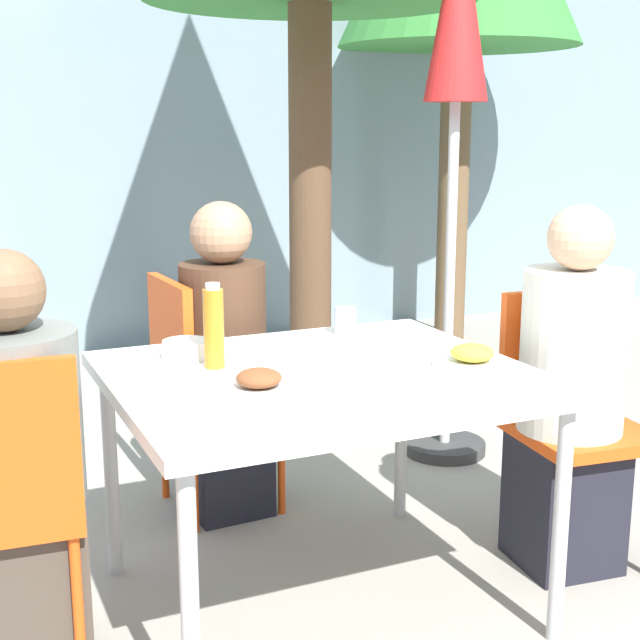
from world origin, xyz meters
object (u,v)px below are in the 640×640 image
Objects in this scene: person_right at (570,401)px; person_far at (224,367)px; chair_right at (569,403)px; chair_far at (199,376)px; salad_bowl at (186,350)px; person_left at (17,477)px; drinking_cup at (345,321)px; closed_umbrella at (457,62)px; bottle at (214,327)px.

person_right reaches higher than person_far.
chair_right is 0.10m from person_right.
chair_right and chair_far have the same top height.
person_right is 1.31m from chair_far.
chair_far is 0.59m from salad_bowl.
person_far reaches higher than person_left.
chair_far is 9.71× the size of drinking_cup.
person_right is 1.02× the size of person_far.
closed_umbrella is at bearing -94.35° from person_right.
person_left is 1.27× the size of chair_far.
salad_bowl is (-0.05, 0.13, -0.09)m from bottle.
person_right reaches higher than bottle.
salad_bowl is at bearing -8.27° from chair_right.
person_far is (-0.88, 0.85, -0.00)m from person_right.
person_left is at bearing 1.06° from person_right.
chair_right is 1.00× the size of chair_far.
chair_right is at bearing -32.81° from drinking_cup.
person_far is at bearing -37.71° from person_right.
bottle is 0.17m from salad_bowl.
chair_right is 0.38× the size of closed_umbrella.
closed_umbrella is 1.71m from bottle.
person_far is 0.53m from drinking_cup.
bottle reaches higher than salad_bowl.
person_right is at bearing -100.57° from closed_umbrella.
person_left is 12.34× the size of drinking_cup.
person_far is 1.55m from closed_umbrella.
closed_umbrella is (0.19, 1.03, 1.11)m from person_right.
person_far is 12.73× the size of drinking_cup.
person_far reaches higher than drinking_cup.
person_left is at bearing -154.79° from closed_umbrella.
salad_bowl is (-1.34, -0.64, -0.91)m from closed_umbrella.
salad_bowl is at bearing 109.86° from bottle.
person_far is at bearing 59.88° from salad_bowl.
closed_umbrella reaches higher than person_left.
person_right reaches higher than salad_bowl.
person_right is (1.67, -0.15, 0.03)m from person_left.
bottle is (-0.14, -0.64, 0.33)m from chair_far.
chair_far is 3.56× the size of bottle.
person_left is 0.62m from salad_bowl.
person_right is at bearing 57.95° from chair_right.
bottle is (-0.22, -0.59, 0.29)m from person_far.
chair_right is at bearing -122.05° from person_right.
bottle is at bearing -157.09° from drinking_cup.
chair_right reaches higher than drinking_cup.
drinking_cup is 0.59m from salad_bowl.
drinking_cup is (-0.63, 0.40, 0.25)m from chair_right.
chair_far is (-1.02, 0.82, 0.00)m from chair_right.
drinking_cup is at bearing -26.59° from chair_right.
closed_umbrella is at bearing 35.89° from drinking_cup.
person_right is at bearing -13.01° from bottle.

